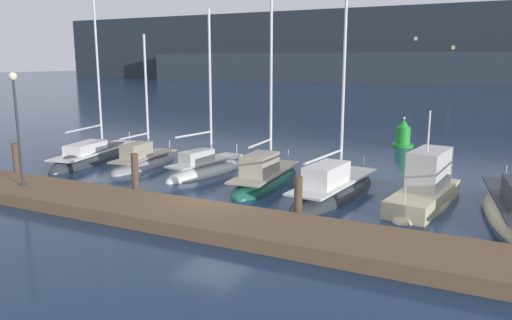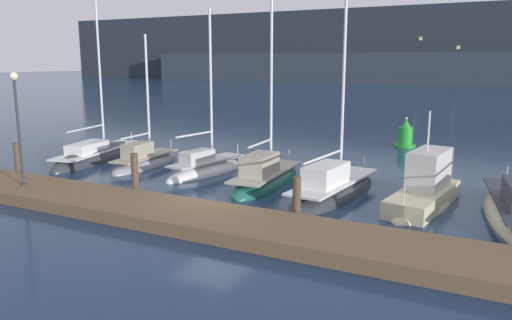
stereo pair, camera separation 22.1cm
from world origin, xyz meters
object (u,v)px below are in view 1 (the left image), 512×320
Objects in this scene: motorboat_berth_6 at (425,195)px; channel_buoy at (403,136)px; sailboat_berth_2 at (144,164)px; sailboat_berth_5 at (334,192)px; sailboat_berth_3 at (205,171)px; dock_lamppost at (16,112)px; sailboat_berth_1 at (96,158)px; sailboat_berth_4 at (266,181)px.

motorboat_berth_6 is 13.54m from channel_buoy.
sailboat_berth_5 is at bearing -5.90° from sailboat_berth_2.
sailboat_berth_3 is 1.85× the size of dock_lamppost.
sailboat_berth_2 is 0.70× the size of sailboat_berth_5.
dock_lamppost is (-0.63, -6.75, 3.27)m from sailboat_berth_2.
sailboat_berth_5 reaches higher than sailboat_berth_3.
dock_lamppost reaches higher than channel_buoy.
sailboat_berth_2 is 1.29× the size of motorboat_berth_6.
channel_buoy is at bearing 103.92° from motorboat_berth_6.
sailboat_berth_1 is 8.26m from dock_lamppost.
motorboat_berth_6 is (14.07, -0.81, 0.23)m from sailboat_berth_2.
sailboat_berth_1 is 18.76m from channel_buoy.
sailboat_berth_5 is at bearing -5.37° from sailboat_berth_1.
sailboat_berth_1 is at bearing 176.23° from sailboat_berth_2.
sailboat_berth_1 reaches higher than dock_lamppost.
sailboat_berth_4 is at bearing 177.96° from motorboat_berth_6.
dock_lamppost is (-4.39, -6.75, 3.27)m from sailboat_berth_3.
sailboat_berth_5 is (10.60, -1.10, 0.00)m from sailboat_berth_2.
sailboat_berth_1 reaches higher than sailboat_berth_5.
sailboat_berth_5 is at bearing 26.74° from dock_lamppost.
sailboat_berth_5 is 13.43m from channel_buoy.
channel_buoy is (-3.25, 13.13, 0.31)m from motorboat_berth_6.
sailboat_berth_2 is at bearing 84.65° from dock_lamppost.
sailboat_berth_1 is at bearing 176.60° from motorboat_berth_6.
sailboat_berth_4 reaches higher than sailboat_berth_3.
sailboat_berth_2 is 3.84× the size of channel_buoy.
sailboat_berth_2 is at bearing -3.77° from sailboat_berth_1.
sailboat_berth_4 is at bearing 171.01° from sailboat_berth_5.
sailboat_berth_3 is 4.41× the size of channel_buoy.
sailboat_berth_5 is at bearing -9.08° from sailboat_berth_3.
sailboat_berth_2 is at bearing -131.28° from channel_buoy.
sailboat_berth_4 is 1.62× the size of motorboat_berth_6.
sailboat_berth_4 is 3.35m from sailboat_berth_5.
sailboat_berth_3 is at bearing 56.96° from dock_lamppost.
channel_buoy is at bearing 89.05° from sailboat_berth_5.
sailboat_berth_2 is 14.10m from motorboat_berth_6.
sailboat_berth_4 is 0.88× the size of sailboat_berth_5.
motorboat_berth_6 is at bearing -3.40° from sailboat_berth_1.
motorboat_berth_6 is at bearing -76.08° from channel_buoy.
sailboat_berth_2 is 16.41m from channel_buoy.
motorboat_berth_6 is (6.79, -0.24, 0.22)m from sailboat_berth_4.
sailboat_berth_2 is at bearing 174.10° from sailboat_berth_5.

